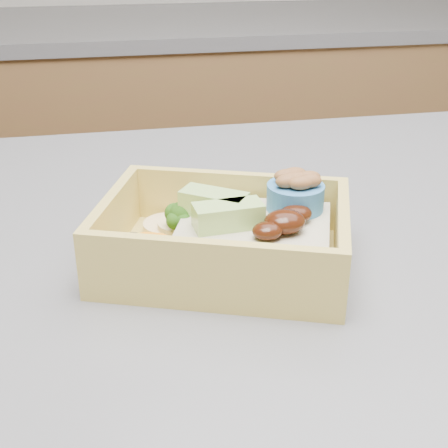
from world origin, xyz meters
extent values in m
cube|color=brown|center=(0.00, 1.20, 0.45)|extent=(3.20, 0.60, 0.90)
cube|color=#38383D|center=(0.00, 1.20, 0.92)|extent=(3.20, 0.62, 0.03)
cube|color=#38383D|center=(0.00, -0.10, 0.90)|extent=(1.24, 0.84, 0.04)
cube|color=#D0B655|center=(0.09, -0.02, 0.92)|extent=(0.20, 0.18, 0.01)
cube|color=#D0B655|center=(0.11, 0.03, 0.95)|extent=(0.16, 0.07, 0.04)
cube|color=#D0B655|center=(0.07, -0.08, 0.95)|extent=(0.16, 0.07, 0.04)
cube|color=#D0B655|center=(0.17, -0.05, 0.95)|extent=(0.05, 0.10, 0.04)
cube|color=#D0B655|center=(0.01, 0.01, 0.95)|extent=(0.05, 0.10, 0.04)
cube|color=tan|center=(0.11, -0.03, 0.94)|extent=(0.13, 0.13, 0.03)
ellipsoid|color=black|center=(0.13, -0.04, 0.96)|extent=(0.04, 0.03, 0.02)
ellipsoid|color=black|center=(0.14, -0.03, 0.96)|extent=(0.03, 0.03, 0.01)
ellipsoid|color=black|center=(0.11, -0.05, 0.96)|extent=(0.03, 0.02, 0.01)
cube|color=#A5D36E|center=(0.09, -0.03, 0.96)|extent=(0.05, 0.02, 0.02)
cube|color=#A5D36E|center=(0.08, -0.01, 0.96)|extent=(0.05, 0.04, 0.02)
cylinder|color=#6DAE5D|center=(0.06, 0.00, 0.94)|extent=(0.01, 0.01, 0.02)
sphere|color=#265413|center=(0.06, 0.00, 0.95)|extent=(0.02, 0.02, 0.02)
sphere|color=#265413|center=(0.07, 0.00, 0.95)|extent=(0.02, 0.02, 0.02)
sphere|color=#265413|center=(0.06, 0.01, 0.95)|extent=(0.02, 0.02, 0.02)
sphere|color=#265413|center=(0.06, 0.00, 0.95)|extent=(0.01, 0.01, 0.01)
sphere|color=#265413|center=(0.06, 0.00, 0.95)|extent=(0.01, 0.01, 0.01)
sphere|color=#265413|center=(0.06, 0.01, 0.95)|extent=(0.01, 0.01, 0.01)
cylinder|color=yellow|center=(0.03, -0.03, 0.94)|extent=(0.04, 0.04, 0.02)
cylinder|color=orange|center=(0.03, -0.03, 0.95)|extent=(0.02, 0.02, 0.00)
cylinder|color=orange|center=(0.02, -0.03, 0.95)|extent=(0.02, 0.02, 0.00)
cylinder|color=orange|center=(0.04, -0.04, 0.95)|extent=(0.02, 0.02, 0.00)
cylinder|color=tan|center=(0.05, 0.03, 0.93)|extent=(0.04, 0.04, 0.01)
cylinder|color=tan|center=(0.06, 0.02, 0.94)|extent=(0.04, 0.04, 0.01)
ellipsoid|color=silver|center=(0.08, 0.02, 0.94)|extent=(0.02, 0.02, 0.02)
ellipsoid|color=silver|center=(0.02, -0.01, 0.94)|extent=(0.02, 0.02, 0.02)
cylinder|color=teal|center=(0.14, -0.01, 0.96)|extent=(0.04, 0.04, 0.02)
ellipsoid|color=brown|center=(0.14, -0.01, 0.98)|extent=(0.02, 0.02, 0.01)
ellipsoid|color=brown|center=(0.15, -0.01, 0.98)|extent=(0.02, 0.02, 0.01)
ellipsoid|color=brown|center=(0.14, 0.00, 0.98)|extent=(0.02, 0.02, 0.01)
ellipsoid|color=brown|center=(0.14, -0.02, 0.98)|extent=(0.02, 0.02, 0.01)
ellipsoid|color=brown|center=(0.14, -0.01, 0.98)|extent=(0.02, 0.02, 0.01)
ellipsoid|color=brown|center=(0.15, -0.01, 0.98)|extent=(0.02, 0.02, 0.01)
ellipsoid|color=brown|center=(0.15, 0.00, 0.98)|extent=(0.02, 0.02, 0.01)
camera|label=1|loc=(0.01, -0.41, 1.15)|focal=50.00mm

